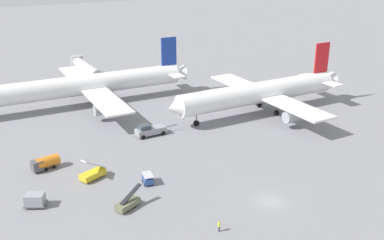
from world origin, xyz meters
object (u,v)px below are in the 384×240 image
airliner_being_pushed (260,93)px  pushback_tug (150,130)px  gse_stair_truck_yellow (93,173)px  ground_crew_wing_walker_right (219,226)px  gse_fuel_bowser_stubby (45,163)px  gse_belt_loader_portside (128,203)px  airliner_at_gate_left (83,86)px  jet_bridge (85,67)px  gse_baggage_cart_trailing (148,179)px  gse_container_dolly_flat (35,200)px

airliner_being_pushed → pushback_tug: bearing=-179.3°
gse_stair_truck_yellow → ground_crew_wing_walker_right: size_ratio=2.94×
gse_fuel_bowser_stubby → gse_belt_loader_portside: gse_belt_loader_portside is taller
pushback_tug → airliner_at_gate_left: bearing=103.8°
jet_bridge → gse_baggage_cart_trailing: bearing=-97.4°
gse_container_dolly_flat → ground_crew_wing_walker_right: 28.63m
gse_baggage_cart_trailing → ground_crew_wing_walker_right: bearing=-79.4°
airliner_being_pushed → gse_stair_truck_yellow: 47.50m
gse_belt_loader_portside → ground_crew_wing_walker_right: size_ratio=2.97×
gse_container_dolly_flat → gse_belt_loader_portside: (12.32, -7.25, -0.35)m
airliner_at_gate_left → gse_stair_truck_yellow: airliner_at_gate_left is taller
airliner_being_pushed → jet_bridge: airliner_being_pushed is taller
ground_crew_wing_walker_right → gse_container_dolly_flat: bearing=138.3°
gse_baggage_cart_trailing → gse_fuel_bowser_stubby: gse_fuel_bowser_stubby is taller
pushback_tug → ground_crew_wing_walker_right: (-5.46, -36.86, -0.36)m
pushback_tug → gse_container_dolly_flat: size_ratio=2.52×
airliner_at_gate_left → jet_bridge: bearing=73.4°
airliner_at_gate_left → ground_crew_wing_walker_right: bearing=-89.0°
gse_container_dolly_flat → gse_belt_loader_portside: gse_belt_loader_portside is taller
gse_belt_loader_portside → jet_bridge: jet_bridge is taller
airliner_at_gate_left → gse_fuel_bowser_stubby: (-16.27, -32.44, -3.79)m
airliner_at_gate_left → gse_belt_loader_portside: airliner_at_gate_left is taller
gse_stair_truck_yellow → jet_bridge: bearing=75.2°
airliner_being_pushed → ground_crew_wing_walker_right: size_ratio=28.61×
airliner_being_pushed → gse_container_dolly_flat: 58.83m
airliner_at_gate_left → gse_container_dolly_flat: (-20.23, -44.57, -3.95)m
airliner_being_pushed → gse_belt_loader_portside: airliner_being_pushed is taller
gse_baggage_cart_trailing → jet_bridge: jet_bridge is taller
airliner_at_gate_left → ground_crew_wing_walker_right: 63.78m
gse_container_dolly_flat → jet_bridge: bearing=68.1°
gse_belt_loader_portside → jet_bridge: (14.68, 74.51, 3.49)m
airliner_at_gate_left → gse_fuel_bowser_stubby: size_ratio=11.22×
gse_container_dolly_flat → gse_fuel_bowser_stubby: gse_fuel_bowser_stubby is taller
airliner_being_pushed → gse_container_dolly_flat: (-55.81, -18.17, -3.96)m
jet_bridge → gse_stair_truck_yellow: bearing=-104.8°
gse_baggage_cart_trailing → jet_bridge: size_ratio=0.13×
gse_baggage_cart_trailing → gse_stair_truck_yellow: (-7.61, 6.18, 0.16)m
pushback_tug → jet_bridge: 49.56m
gse_baggage_cart_trailing → gse_belt_loader_portside: 8.12m
gse_container_dolly_flat → ground_crew_wing_walker_right: (21.36, -19.06, -0.30)m
gse_container_dolly_flat → gse_stair_truck_yellow: (10.47, 4.66, -0.15)m
gse_stair_truck_yellow → ground_crew_wing_walker_right: (10.89, -23.72, -0.15)m
airliner_being_pushed → jet_bridge: bearing=120.4°
gse_baggage_cart_trailing → ground_crew_wing_walker_right: gse_baggage_cart_trailing is taller
airliner_at_gate_left → airliner_being_pushed: (35.58, -26.39, 0.01)m
airliner_being_pushed → gse_fuel_bowser_stubby: (-51.85, -6.04, -3.80)m
airliner_being_pushed → gse_container_dolly_flat: airliner_being_pushed is taller
airliner_being_pushed → pushback_tug: airliner_being_pushed is taller
airliner_at_gate_left → gse_baggage_cart_trailing: airliner_at_gate_left is taller
gse_fuel_bowser_stubby → ground_crew_wing_walker_right: 35.72m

